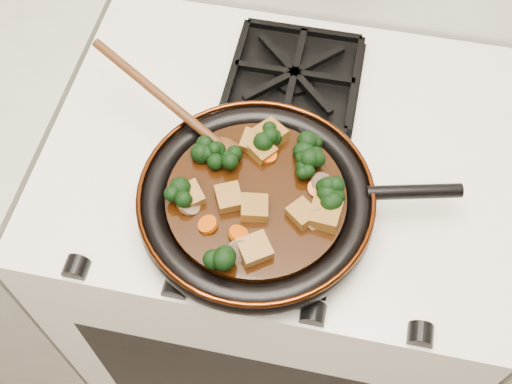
# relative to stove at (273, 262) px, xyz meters

# --- Properties ---
(stove) EXTENTS (0.76, 0.60, 0.90)m
(stove) POSITION_rel_stove_xyz_m (0.00, 0.00, 0.00)
(stove) COLOR white
(stove) RESTS_ON ground
(burner_grate_front) EXTENTS (0.23, 0.23, 0.03)m
(burner_grate_front) POSITION_rel_stove_xyz_m (0.00, -0.14, 0.46)
(burner_grate_front) COLOR black
(burner_grate_front) RESTS_ON stove
(burner_grate_back) EXTENTS (0.23, 0.23, 0.03)m
(burner_grate_back) POSITION_rel_stove_xyz_m (0.00, 0.14, 0.46)
(burner_grate_back) COLOR black
(burner_grate_back) RESTS_ON stove
(skillet) EXTENTS (0.47, 0.35, 0.05)m
(skillet) POSITION_rel_stove_xyz_m (-0.01, -0.14, 0.49)
(skillet) COLOR black
(skillet) RESTS_ON burner_grate_front
(braising_sauce) EXTENTS (0.27, 0.27, 0.02)m
(braising_sauce) POSITION_rel_stove_xyz_m (-0.01, -0.14, 0.50)
(braising_sauce) COLOR black
(braising_sauce) RESTS_ON skillet
(tofu_cube_0) EXTENTS (0.05, 0.05, 0.03)m
(tofu_cube_0) POSITION_rel_stove_xyz_m (-0.02, -0.06, 0.52)
(tofu_cube_0) COLOR brown
(tofu_cube_0) RESTS_ON braising_sauce
(tofu_cube_1) EXTENTS (0.06, 0.06, 0.02)m
(tofu_cube_1) POSITION_rel_stove_xyz_m (-0.11, -0.16, 0.52)
(tofu_cube_1) COLOR brown
(tofu_cube_1) RESTS_ON braising_sauce
(tofu_cube_2) EXTENTS (0.05, 0.05, 0.02)m
(tofu_cube_2) POSITION_rel_stove_xyz_m (-0.05, -0.15, 0.52)
(tofu_cube_2) COLOR brown
(tofu_cube_2) RESTS_ON braising_sauce
(tofu_cube_3) EXTENTS (0.05, 0.05, 0.03)m
(tofu_cube_3) POSITION_rel_stove_xyz_m (0.06, -0.16, 0.52)
(tofu_cube_3) COLOR brown
(tofu_cube_3) RESTS_ON braising_sauce
(tofu_cube_4) EXTENTS (0.04, 0.04, 0.02)m
(tofu_cube_4) POSITION_rel_stove_xyz_m (-0.03, -0.05, 0.52)
(tofu_cube_4) COLOR brown
(tofu_cube_4) RESTS_ON braising_sauce
(tofu_cube_5) EXTENTS (0.06, 0.06, 0.03)m
(tofu_cube_5) POSITION_rel_stove_xyz_m (-0.01, -0.03, 0.52)
(tofu_cube_5) COLOR brown
(tofu_cube_5) RESTS_ON braising_sauce
(tofu_cube_6) EXTENTS (0.05, 0.05, 0.03)m
(tofu_cube_6) POSITION_rel_stove_xyz_m (0.09, -0.15, 0.52)
(tofu_cube_6) COLOR brown
(tofu_cube_6) RESTS_ON braising_sauce
(tofu_cube_7) EXTENTS (0.06, 0.06, 0.03)m
(tofu_cube_7) POSITION_rel_stove_xyz_m (0.01, -0.23, 0.52)
(tofu_cube_7) COLOR brown
(tofu_cube_7) RESTS_ON braising_sauce
(tofu_cube_8) EXTENTS (0.05, 0.05, 0.03)m
(tofu_cube_8) POSITION_rel_stove_xyz_m (-0.01, -0.16, 0.52)
(tofu_cube_8) COLOR brown
(tofu_cube_8) RESTS_ON braising_sauce
(broccoli_floret_0) EXTENTS (0.08, 0.08, 0.06)m
(broccoli_floret_0) POSITION_rel_stove_xyz_m (0.05, -0.08, 0.52)
(broccoli_floret_0) COLOR black
(broccoli_floret_0) RESTS_ON braising_sauce
(broccoli_floret_1) EXTENTS (0.09, 0.09, 0.07)m
(broccoli_floret_1) POSITION_rel_stove_xyz_m (0.05, -0.05, 0.52)
(broccoli_floret_1) COLOR black
(broccoli_floret_1) RESTS_ON braising_sauce
(broccoli_floret_2) EXTENTS (0.08, 0.09, 0.07)m
(broccoli_floret_2) POSITION_rel_stove_xyz_m (0.07, -0.07, 0.52)
(broccoli_floret_2) COLOR black
(broccoli_floret_2) RESTS_ON braising_sauce
(broccoli_floret_3) EXTENTS (0.07, 0.08, 0.06)m
(broccoli_floret_3) POSITION_rel_stove_xyz_m (0.09, -0.13, 0.52)
(broccoli_floret_3) COLOR black
(broccoli_floret_3) RESTS_ON braising_sauce
(broccoli_floret_4) EXTENTS (0.09, 0.08, 0.07)m
(broccoli_floret_4) POSITION_rel_stove_xyz_m (-0.01, -0.04, 0.52)
(broccoli_floret_4) COLOR black
(broccoli_floret_4) RESTS_ON braising_sauce
(broccoli_floret_5) EXTENTS (0.08, 0.07, 0.07)m
(broccoli_floret_5) POSITION_rel_stove_xyz_m (-0.07, -0.09, 0.52)
(broccoli_floret_5) COLOR black
(broccoli_floret_5) RESTS_ON braising_sauce
(broccoli_floret_6) EXTENTS (0.09, 0.08, 0.07)m
(broccoli_floret_6) POSITION_rel_stove_xyz_m (-0.03, -0.25, 0.52)
(broccoli_floret_6) COLOR black
(broccoli_floret_6) RESTS_ON braising_sauce
(broccoli_floret_7) EXTENTS (0.09, 0.08, 0.06)m
(broccoli_floret_7) POSITION_rel_stove_xyz_m (-0.10, -0.08, 0.52)
(broccoli_floret_7) COLOR black
(broccoli_floret_7) RESTS_ON braising_sauce
(broccoli_floret_8) EXTENTS (0.09, 0.08, 0.07)m
(broccoli_floret_8) POSITION_rel_stove_xyz_m (0.09, -0.12, 0.52)
(broccoli_floret_8) COLOR black
(broccoli_floret_8) RESTS_ON braising_sauce
(broccoli_floret_9) EXTENTS (0.08, 0.09, 0.07)m
(broccoli_floret_9) POSITION_rel_stove_xyz_m (-0.12, -0.16, 0.52)
(broccoli_floret_9) COLOR black
(broccoli_floret_9) RESTS_ON braising_sauce
(carrot_coin_0) EXTENTS (0.03, 0.03, 0.01)m
(carrot_coin_0) POSITION_rel_stove_xyz_m (-0.01, -0.07, 0.51)
(carrot_coin_0) COLOR #B74205
(carrot_coin_0) RESTS_ON braising_sauce
(carrot_coin_1) EXTENTS (0.03, 0.03, 0.02)m
(carrot_coin_1) POSITION_rel_stove_xyz_m (-0.07, -0.20, 0.51)
(carrot_coin_1) COLOR #B74205
(carrot_coin_1) RESTS_ON braising_sauce
(carrot_coin_2) EXTENTS (0.03, 0.03, 0.02)m
(carrot_coin_2) POSITION_rel_stove_xyz_m (0.07, -0.11, 0.51)
(carrot_coin_2) COLOR #B74205
(carrot_coin_2) RESTS_ON braising_sauce
(carrot_coin_3) EXTENTS (0.03, 0.03, 0.02)m
(carrot_coin_3) POSITION_rel_stove_xyz_m (-0.02, -0.21, 0.51)
(carrot_coin_3) COLOR #B74205
(carrot_coin_3) RESTS_ON braising_sauce
(mushroom_slice_0) EXTENTS (0.03, 0.03, 0.03)m
(mushroom_slice_0) POSITION_rel_stove_xyz_m (-0.10, -0.17, 0.52)
(mushroom_slice_0) COLOR brown
(mushroom_slice_0) RESTS_ON braising_sauce
(mushroom_slice_1) EXTENTS (0.05, 0.04, 0.03)m
(mushroom_slice_1) POSITION_rel_stove_xyz_m (-0.01, -0.24, 0.52)
(mushroom_slice_1) COLOR brown
(mushroom_slice_1) RESTS_ON braising_sauce
(mushroom_slice_2) EXTENTS (0.04, 0.04, 0.03)m
(mushroom_slice_2) POSITION_rel_stove_xyz_m (0.08, -0.16, 0.52)
(mushroom_slice_2) COLOR brown
(mushroom_slice_2) RESTS_ON braising_sauce
(mushroom_slice_3) EXTENTS (0.04, 0.04, 0.03)m
(mushroom_slice_3) POSITION_rel_stove_xyz_m (0.08, -0.10, 0.52)
(mushroom_slice_3) COLOR brown
(mushroom_slice_3) RESTS_ON braising_sauce
(wooden_spoon) EXTENTS (0.16, 0.10, 0.27)m
(wooden_spoon) POSITION_rel_stove_xyz_m (-0.14, -0.03, 0.53)
(wooden_spoon) COLOR #46250F
(wooden_spoon) RESTS_ON braising_sauce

